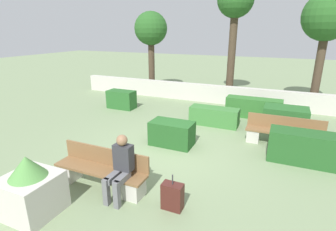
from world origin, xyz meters
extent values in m
plane|color=gray|center=(0.00, 0.00, 0.00)|extent=(60.00, 60.00, 0.00)
cube|color=beige|center=(0.00, 5.76, 0.41)|extent=(14.54, 0.30, 0.83)
cube|color=brown|center=(-0.59, -2.20, 0.41)|extent=(2.16, 0.44, 0.05)
cube|color=brown|center=(-0.59, -1.96, 0.64)|extent=(2.16, 0.04, 0.40)
cube|color=beige|center=(-1.44, -2.20, 0.19)|extent=(0.36, 0.40, 0.39)
cube|color=beige|center=(0.26, -2.20, 0.19)|extent=(0.36, 0.40, 0.39)
cube|color=brown|center=(2.99, 1.76, 0.41)|extent=(2.17, 0.44, 0.05)
cube|color=brown|center=(2.99, 2.01, 0.64)|extent=(2.17, 0.04, 0.40)
cube|color=beige|center=(2.14, 1.76, 0.19)|extent=(0.36, 0.40, 0.39)
cube|color=beige|center=(3.85, 1.76, 0.19)|extent=(0.36, 0.40, 0.39)
cube|color=slate|center=(-0.07, -2.41, 0.50)|extent=(0.14, 0.46, 0.13)
cube|color=slate|center=(0.13, -2.41, 0.50)|extent=(0.14, 0.46, 0.13)
cube|color=slate|center=(-0.09, -2.64, 0.28)|extent=(0.11, 0.11, 0.57)
cube|color=slate|center=(0.15, -2.64, 0.28)|extent=(0.11, 0.11, 0.57)
cube|color=#333338|center=(0.03, -2.17, 0.84)|extent=(0.38, 0.22, 0.54)
sphere|color=#936B4C|center=(0.03, -2.19, 1.22)|extent=(0.22, 0.22, 0.22)
cube|color=#3D7A38|center=(0.66, 2.72, 0.32)|extent=(1.73, 0.61, 0.64)
cube|color=#235623|center=(-0.05, 0.50, 0.36)|extent=(1.26, 0.71, 0.72)
cube|color=#33702D|center=(1.84, 4.21, 0.38)|extent=(2.09, 0.60, 0.76)
cube|color=#286028|center=(2.99, 3.13, 0.41)|extent=(1.40, 0.88, 0.82)
cube|color=#286028|center=(-3.60, 3.19, 0.39)|extent=(1.20, 0.61, 0.78)
cube|color=#235623|center=(3.50, 0.85, 0.41)|extent=(1.76, 0.67, 0.82)
cube|color=beige|center=(-1.20, -3.38, 0.38)|extent=(0.92, 0.92, 0.77)
cone|color=#569347|center=(-1.20, -3.38, 0.96)|extent=(0.67, 0.67, 0.40)
cube|color=#471E19|center=(1.12, -2.23, 0.27)|extent=(0.40, 0.23, 0.53)
cylinder|color=#333338|center=(1.12, -2.23, 0.63)|extent=(0.02, 0.02, 0.20)
cylinder|color=#473828|center=(-3.92, 6.72, 1.45)|extent=(0.33, 0.33, 2.90)
sphere|color=#285B23|center=(-3.92, 6.72, 3.37)|extent=(1.73, 1.73, 1.73)
cylinder|color=#473828|center=(0.28, 7.23, 2.09)|extent=(0.37, 0.37, 4.19)
cylinder|color=#473828|center=(4.10, 6.84, 1.64)|extent=(0.34, 0.34, 3.28)
sphere|color=#285B23|center=(4.10, 6.84, 3.82)|extent=(2.00, 2.00, 2.00)
camera|label=1|loc=(2.77, -6.14, 3.26)|focal=28.00mm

